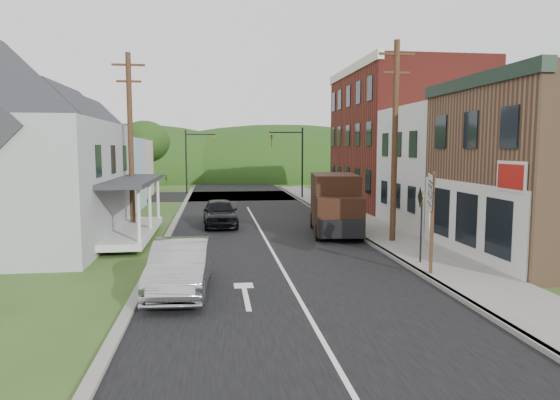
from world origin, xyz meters
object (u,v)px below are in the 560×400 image
object	(u,v)px
silver_sedan	(181,267)
delivery_van	(335,204)
warning_sign	(421,214)
route_sign_cluster	(431,208)
dark_sedan	(220,213)

from	to	relation	value
silver_sedan	delivery_van	xyz separation A→B (m)	(7.02, 9.31, 0.75)
silver_sedan	warning_sign	world-z (taller)	warning_sign
silver_sedan	route_sign_cluster	xyz separation A→B (m)	(8.16, 0.72, 1.59)
warning_sign	route_sign_cluster	bearing A→B (deg)	-92.70
route_sign_cluster	warning_sign	distance (m)	1.62
warning_sign	silver_sedan	bearing A→B (deg)	-156.20
silver_sedan	route_sign_cluster	world-z (taller)	route_sign_cluster
delivery_van	route_sign_cluster	distance (m)	8.70
silver_sedan	dark_sedan	bearing A→B (deg)	86.74
dark_sedan	route_sign_cluster	distance (m)	13.72
silver_sedan	dark_sedan	distance (m)	12.58
dark_sedan	delivery_van	size ratio (longest dim) A/B	0.80
route_sign_cluster	warning_sign	size ratio (longest dim) A/B	1.22
route_sign_cluster	warning_sign	world-z (taller)	route_sign_cluster
dark_sedan	route_sign_cluster	size ratio (longest dim) A/B	1.31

